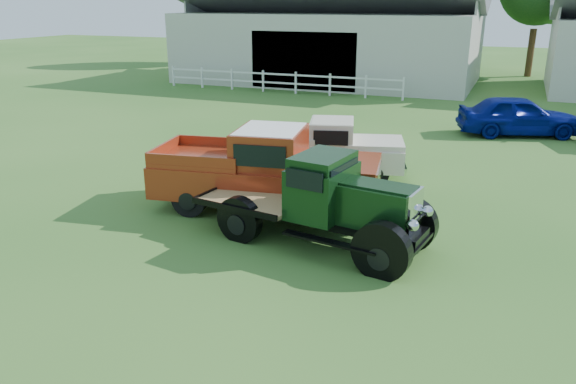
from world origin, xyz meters
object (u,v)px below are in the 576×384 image
at_px(vintage_flatbed, 318,199).
at_px(white_pickup, 328,149).
at_px(red_pickup, 266,169).
at_px(misc_car_blue, 518,116).

height_order(vintage_flatbed, white_pickup, vintage_flatbed).
relative_size(red_pickup, white_pickup, 1.27).
bearing_deg(vintage_flatbed, red_pickup, 150.67).
height_order(white_pickup, misc_car_blue, white_pickup).
height_order(red_pickup, white_pickup, red_pickup).
bearing_deg(white_pickup, misc_car_blue, 41.33).
distance_m(red_pickup, misc_car_blue, 12.42).
distance_m(vintage_flatbed, misc_car_blue, 13.09).
bearing_deg(red_pickup, white_pickup, 71.21).
xyz_separation_m(white_pickup, misc_car_blue, (5.09, 7.83, -0.06)).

